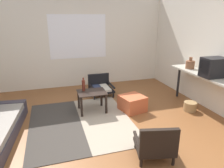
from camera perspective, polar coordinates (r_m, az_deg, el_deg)
The scene contains 13 objects.
ground_plane at distance 3.92m, azimuth -1.75°, elevation -13.71°, with size 7.80×7.80×0.00m, color brown.
far_wall_with_window at distance 6.37m, azimuth -9.35°, elevation 11.47°, with size 5.60×0.13×2.70m.
side_wall_right at distance 5.03m, azimuth 28.00°, elevation 7.86°, with size 0.12×6.60×2.70m, color silver.
area_rug at distance 4.35m, azimuth -8.58°, elevation -10.34°, with size 2.02×2.30×0.01m.
coffee_table at distance 4.65m, azimuth -5.58°, elevation -3.29°, with size 0.62×0.51×0.47m.
armchair_by_window at distance 5.72m, azimuth -3.20°, elevation -0.60°, with size 0.61×0.65×0.53m.
armchair_striped_foreground at distance 3.24m, azimuth 11.93°, elevation -15.93°, with size 0.66×0.64×0.61m.
ottoman_orange at distance 4.77m, azimuth 5.62°, elevation -5.30°, with size 0.51×0.51×0.35m, color #BC5633.
console_shelf at distance 5.01m, azimuth 23.97°, elevation 1.69°, with size 0.45×1.90×0.87m.
crt_television at distance 4.75m, azimuth 26.35°, elevation 4.15°, with size 0.49×0.34×0.41m.
clay_vase at distance 5.34m, azimuth 20.77°, elevation 5.09°, with size 0.21×0.21×0.28m.
glass_bottle at distance 4.67m, azimuth -7.88°, elevation -0.33°, with size 0.07×0.07×0.30m.
wicker_basket at distance 5.08m, azimuth 20.76°, elevation -5.81°, with size 0.29×0.29×0.21m, color #9E7A4C.
Camera 1 is at (-0.87, -3.21, 2.07)m, focal length 33.09 mm.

